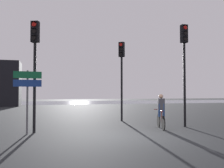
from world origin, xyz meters
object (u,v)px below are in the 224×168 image
(traffic_light_near_right, at_px, (184,56))
(cyclist, at_px, (161,111))
(traffic_light_near_left, at_px, (35,55))
(direction_sign_post, at_px, (27,90))
(traffic_light_center, at_px, (122,66))

(traffic_light_near_right, distance_m, cyclist, 3.09)
(traffic_light_near_right, height_order, traffic_light_near_left, traffic_light_near_right)
(direction_sign_post, bearing_deg, cyclist, 173.68)
(traffic_light_near_left, distance_m, direction_sign_post, 1.54)
(cyclist, bearing_deg, direction_sign_post, -166.30)
(traffic_light_center, xyz_separation_m, direction_sign_post, (-5.17, -3.68, -1.50))
(traffic_light_center, bearing_deg, cyclist, 140.29)
(traffic_light_near_left, xyz_separation_m, cyclist, (5.65, -0.41, -2.45))
(traffic_light_near_left, bearing_deg, direction_sign_post, 73.33)
(cyclist, bearing_deg, traffic_light_near_left, -169.73)
(traffic_light_near_right, bearing_deg, traffic_light_near_left, -1.68)
(traffic_light_center, distance_m, cyclist, 4.56)
(traffic_light_center, bearing_deg, direction_sign_post, 74.61)
(direction_sign_post, xyz_separation_m, cyclist, (5.91, -0.07, -0.97))
(traffic_light_near_right, relative_size, traffic_light_center, 1.07)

